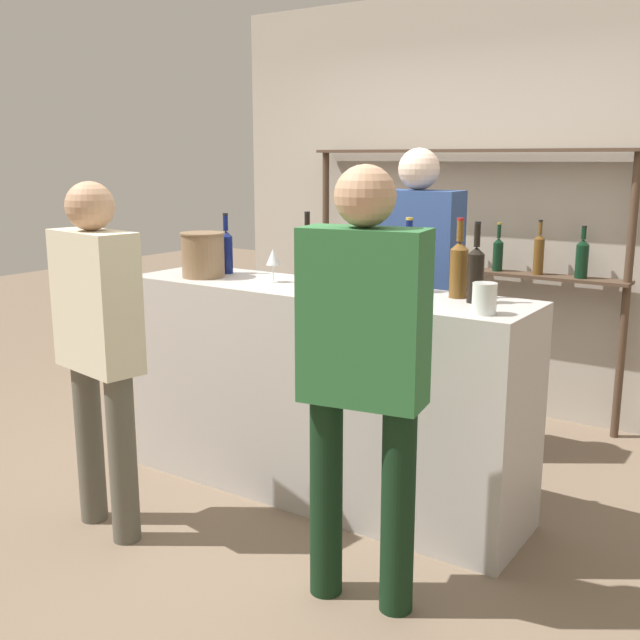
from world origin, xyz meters
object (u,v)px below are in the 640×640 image
counter_bottle_4 (476,272)px  counter_bottle_2 (307,256)px  cork_jar (485,299)px  server_behind_counter (416,279)px  counter_bottle_0 (459,267)px  ice_bucket (203,255)px  counter_bottle_1 (408,264)px  wine_glass (273,258)px  customer_right (363,358)px  counter_bottle_3 (226,250)px  counter_bottle_5 (360,263)px  customer_left (98,334)px

counter_bottle_4 → counter_bottle_2: bearing=-179.4°
counter_bottle_4 → cork_jar: 0.26m
server_behind_counter → counter_bottle_0: bearing=38.5°
ice_bucket → cork_jar: bearing=-2.9°
counter_bottle_1 → wine_glass: counter_bottle_1 is taller
counter_bottle_2 → customer_right: 1.13m
counter_bottle_2 → counter_bottle_3: bearing=175.2°
counter_bottle_4 → counter_bottle_5: (-0.60, 0.02, -0.01)m
cork_jar → server_behind_counter: bearing=129.5°
counter_bottle_2 → customer_left: (-0.49, -0.93, -0.29)m
counter_bottle_3 → counter_bottle_5: bearing=-1.5°
ice_bucket → customer_right: bearing=-25.2°
counter_bottle_3 → counter_bottle_5: size_ratio=1.01×
counter_bottle_0 → ice_bucket: 1.40m
counter_bottle_3 → server_behind_counter: bearing=41.3°
counter_bottle_3 → server_behind_counter: (0.81, 0.71, -0.18)m
counter_bottle_5 → customer_left: customer_left is taller
counter_bottle_3 → cork_jar: counter_bottle_3 is taller
wine_glass → counter_bottle_1: bearing=10.9°
wine_glass → customer_right: size_ratio=0.10×
counter_bottle_4 → counter_bottle_5: counter_bottle_4 is taller
counter_bottle_5 → ice_bucket: 0.91m
counter_bottle_1 → wine_glass: 0.72m
counter_bottle_2 → counter_bottle_5: size_ratio=1.11×
counter_bottle_5 → customer_left: bearing=-129.3°
counter_bottle_3 → ice_bucket: 0.17m
counter_bottle_5 → customer_right: customer_right is taller
wine_glass → cork_jar: wine_glass is taller
wine_glass → counter_bottle_4: bearing=2.9°
counter_bottle_4 → customer_left: customer_left is taller
counter_bottle_3 → customer_right: customer_right is taller
wine_glass → cork_jar: bearing=-7.4°
wine_glass → cork_jar: 1.22m
counter_bottle_5 → wine_glass: bearing=-171.6°
ice_bucket → customer_left: 0.86m
counter_bottle_2 → ice_bucket: 0.61m
wine_glass → server_behind_counter: server_behind_counter is taller
counter_bottle_1 → customer_right: 0.93m
counter_bottle_1 → counter_bottle_3: 1.11m
counter_bottle_3 → customer_left: bearing=-84.7°
counter_bottle_0 → counter_bottle_1: (-0.26, 0.01, -0.01)m
ice_bucket → customer_left: bearing=-82.5°
customer_left → cork_jar: bearing=-54.4°
counter_bottle_1 → server_behind_counter: size_ratio=0.20×
counter_bottle_1 → cork_jar: 0.59m
server_behind_counter → counter_bottle_2: bearing=-17.5°
counter_bottle_4 → customer_right: 0.82m
counter_bottle_0 → cork_jar: size_ratio=2.80×
counter_bottle_3 → cork_jar: 1.63m
counter_bottle_0 → counter_bottle_5: (-0.49, -0.06, -0.01)m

